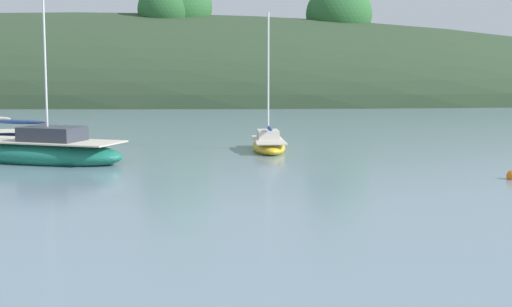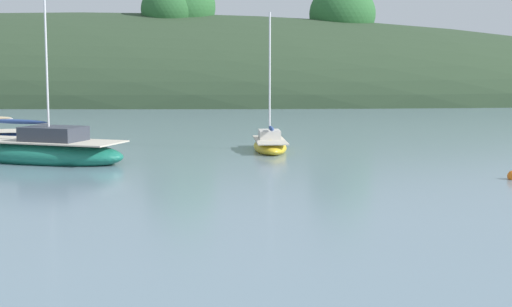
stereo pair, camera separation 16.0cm
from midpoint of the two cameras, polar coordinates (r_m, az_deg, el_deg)
The scene contains 4 objects.
far_shoreline_hill at distance 91.21m, azimuth -14.48°, elevation 3.99°, with size 150.00×36.00×23.83m.
sailboat_orange_cutter at distance 34.21m, azimuth -16.00°, elevation 0.15°, with size 8.35×4.85×9.77m.
sailboat_navy_dinghy at distance 37.10m, azimuth 0.83°, elevation 0.70°, with size 2.04×4.77×6.90m.
mooring_buoy_channel at distance 29.64m, azimuth 18.61°, elevation -1.62°, with size 0.44×0.44×0.54m.
Camera 1 is at (0.90, -5.80, 4.31)m, focal length 53.09 mm.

